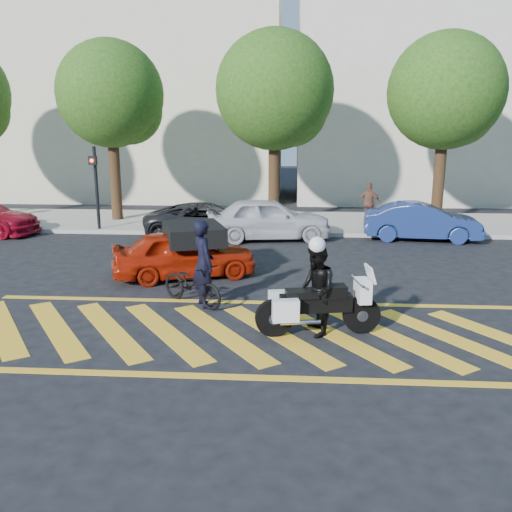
# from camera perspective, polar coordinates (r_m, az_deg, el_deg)

# --- Properties ---
(ground) EXTENTS (90.00, 90.00, 0.00)m
(ground) POSITION_cam_1_polar(r_m,az_deg,el_deg) (10.63, -0.48, -8.14)
(ground) COLOR black
(ground) RESTS_ON ground
(sidewalk) EXTENTS (60.00, 5.00, 0.15)m
(sidewalk) POSITION_cam_1_polar(r_m,az_deg,el_deg) (22.20, 1.86, 3.55)
(sidewalk) COLOR #9E998E
(sidewalk) RESTS_ON ground
(crosswalk) EXTENTS (12.33, 4.00, 0.01)m
(crosswalk) POSITION_cam_1_polar(r_m,az_deg,el_deg) (10.63, -0.69, -8.12)
(crosswalk) COLOR yellow
(crosswalk) RESTS_ON ground
(building_left) EXTENTS (16.00, 8.00, 10.00)m
(building_left) POSITION_cam_1_polar(r_m,az_deg,el_deg) (32.08, -12.42, 15.17)
(building_left) COLOR beige
(building_left) RESTS_ON ground
(building_right) EXTENTS (16.00, 8.00, 11.00)m
(building_right) POSITION_cam_1_polar(r_m,az_deg,el_deg) (31.97, 19.55, 15.63)
(building_right) COLOR beige
(building_right) RESTS_ON ground
(tree_left) EXTENTS (4.20, 4.20, 7.26)m
(tree_left) POSITION_cam_1_polar(r_m,az_deg,el_deg) (23.07, -14.71, 15.78)
(tree_left) COLOR black
(tree_left) RESTS_ON ground
(tree_center) EXTENTS (4.60, 4.60, 7.56)m
(tree_center) POSITION_cam_1_polar(r_m,az_deg,el_deg) (21.95, 2.32, 16.60)
(tree_center) COLOR black
(tree_center) RESTS_ON ground
(tree_right) EXTENTS (4.40, 4.40, 7.41)m
(tree_right) POSITION_cam_1_polar(r_m,az_deg,el_deg) (22.71, 19.59, 15.63)
(tree_right) COLOR black
(tree_right) RESTS_ON ground
(signal_pole) EXTENTS (0.28, 0.43, 3.20)m
(signal_pole) POSITION_cam_1_polar(r_m,az_deg,el_deg) (20.98, -16.53, 7.51)
(signal_pole) COLOR black
(signal_pole) RESTS_ON ground
(officer_bike) EXTENTS (0.75, 0.85, 1.95)m
(officer_bike) POSITION_cam_1_polar(r_m,az_deg,el_deg) (11.98, -5.57, -0.79)
(officer_bike) COLOR black
(officer_bike) RESTS_ON ground
(bicycle) EXTENTS (1.82, 1.58, 0.95)m
(bicycle) POSITION_cam_1_polar(r_m,az_deg,el_deg) (12.24, -6.73, -2.95)
(bicycle) COLOR black
(bicycle) RESTS_ON ground
(police_motorcycle) EXTENTS (2.43, 0.93, 1.08)m
(police_motorcycle) POSITION_cam_1_polar(r_m,az_deg,el_deg) (10.45, 6.38, -5.20)
(police_motorcycle) COLOR black
(police_motorcycle) RESTS_ON ground
(officer_moto) EXTENTS (0.81, 0.97, 1.78)m
(officer_moto) POSITION_cam_1_polar(r_m,az_deg,el_deg) (10.36, 6.33, -3.59)
(officer_moto) COLOR black
(officer_moto) RESTS_ON ground
(red_convertible) EXTENTS (4.05, 2.69, 1.28)m
(red_convertible) POSITION_cam_1_polar(r_m,az_deg,el_deg) (14.43, -7.55, 0.26)
(red_convertible) COLOR #A21A07
(red_convertible) RESTS_ON ground
(parked_mid_left) EXTENTS (4.48, 2.13, 1.23)m
(parked_mid_left) POSITION_cam_1_polar(r_m,az_deg,el_deg) (19.57, -5.12, 3.76)
(parked_mid_left) COLOR black
(parked_mid_left) RESTS_ON ground
(parked_mid_right) EXTENTS (4.57, 2.33, 1.49)m
(parked_mid_right) POSITION_cam_1_polar(r_m,az_deg,el_deg) (19.07, 1.28, 3.94)
(parked_mid_right) COLOR silver
(parked_mid_right) RESTS_ON ground
(parked_right) EXTENTS (4.10, 1.77, 1.31)m
(parked_right) POSITION_cam_1_polar(r_m,az_deg,el_deg) (19.86, 17.07, 3.47)
(parked_right) COLOR navy
(parked_right) RESTS_ON ground
(pedestrian_right) EXTENTS (1.00, 0.65, 1.58)m
(pedestrian_right) POSITION_cam_1_polar(r_m,az_deg,el_deg) (22.05, 11.83, 5.48)
(pedestrian_right) COLOR brown
(pedestrian_right) RESTS_ON sidewalk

